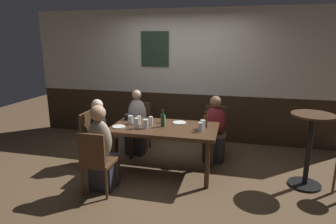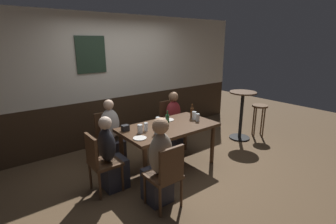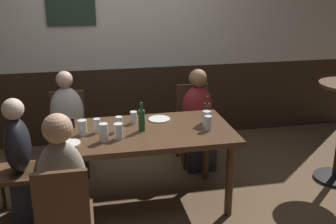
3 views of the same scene
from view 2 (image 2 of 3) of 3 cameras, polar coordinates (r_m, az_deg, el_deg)
ground_plane at (r=4.41m, az=0.12°, el=-12.31°), size 12.00×12.00×0.00m
wall_back at (r=5.33m, az=-10.97°, el=7.24°), size 6.40×0.13×2.60m
dining_table at (r=4.14m, az=0.13°, el=-4.31°), size 1.59×0.87×0.74m
chair_left_near at (r=3.20m, az=-0.36°, el=-13.86°), size 0.40×0.40×0.88m
chair_left_far at (r=4.55m, az=-13.60°, el=-4.99°), size 0.40×0.40×0.88m
chair_right_far at (r=5.23m, az=0.41°, el=-1.73°), size 0.40×0.40×0.88m
chair_head_west at (r=3.64m, az=-15.31°, el=-10.56°), size 0.40×0.40×0.88m
person_left_near at (r=3.31m, az=-2.09°, el=-12.54°), size 0.34×0.37×1.20m
person_left_far at (r=4.41m, az=-12.70°, el=-5.81°), size 0.34×0.37×1.15m
person_right_far at (r=5.12m, az=1.55°, el=-2.50°), size 0.34×0.37×1.11m
person_head_west at (r=3.72m, az=-12.91°, el=-10.43°), size 0.37×0.34×1.11m
beer_glass_half at (r=3.74m, az=-2.66°, el=-4.06°), size 0.07×0.07×0.16m
beer_glass_tall at (r=4.45m, az=6.03°, el=-0.91°), size 0.08×0.08×0.14m
pint_glass_amber at (r=3.84m, az=-1.42°, el=-3.64°), size 0.08×0.08×0.14m
highball_clear at (r=3.80m, az=-6.41°, el=-3.94°), size 0.08×0.08×0.13m
pint_glass_pale at (r=3.99m, az=-2.72°, el=-2.91°), size 0.06×0.06×0.13m
tumbler_water at (r=4.21m, az=-2.38°, el=-2.03°), size 0.07×0.07×0.11m
pint_glass_stout at (r=3.89m, az=-5.06°, el=-3.49°), size 0.06×0.06×0.13m
tumbler_short at (r=4.36m, az=6.79°, el=-1.34°), size 0.07×0.07×0.13m
beer_bottle_green at (r=4.06m, az=-0.19°, el=-1.86°), size 0.06×0.06×0.26m
beer_bottle_brown at (r=4.52m, az=5.50°, el=-0.13°), size 0.06×0.06×0.26m
plate_white_large at (r=4.40m, az=-0.01°, el=-1.80°), size 0.21×0.21×0.01m
plate_white_small at (r=3.62m, az=-6.46°, el=-5.95°), size 0.20×0.20×0.01m
condiment_caddy at (r=3.94m, az=-9.74°, el=-3.60°), size 0.11×0.09×0.09m
side_bar_table at (r=5.61m, az=16.45°, el=0.11°), size 0.56×0.56×1.05m
bar_stool at (r=5.91m, az=20.16°, el=0.04°), size 0.34×0.34×0.72m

